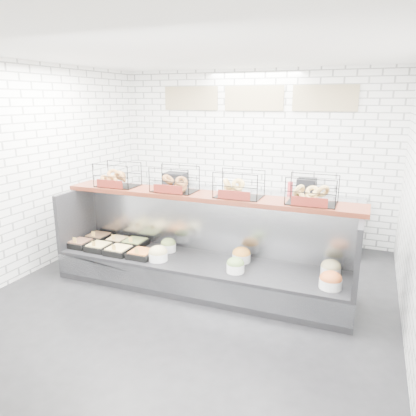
% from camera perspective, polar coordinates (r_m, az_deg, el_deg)
% --- Properties ---
extents(ground, '(5.50, 5.50, 0.00)m').
position_cam_1_polar(ground, '(5.38, -2.45, -12.41)').
color(ground, black).
rests_on(ground, ground).
extents(room_shell, '(5.02, 5.51, 3.01)m').
position_cam_1_polar(room_shell, '(5.35, 0.01, 10.52)').
color(room_shell, white).
rests_on(room_shell, ground).
extents(display_case, '(4.00, 0.90, 1.20)m').
position_cam_1_polar(display_case, '(5.53, -1.21, -7.86)').
color(display_case, black).
rests_on(display_case, ground).
extents(bagel_shelf, '(4.10, 0.50, 0.40)m').
position_cam_1_polar(bagel_shelf, '(5.37, -0.34, 3.11)').
color(bagel_shelf, '#46190F').
rests_on(bagel_shelf, display_case).
extents(prep_counter, '(4.00, 0.60, 1.20)m').
position_cam_1_polar(prep_counter, '(7.34, 5.31, -0.93)').
color(prep_counter, '#93969B').
rests_on(prep_counter, ground).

